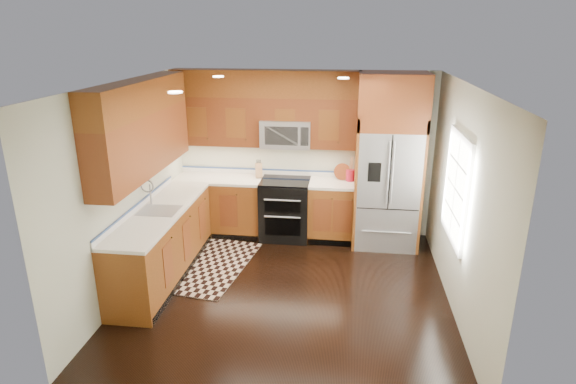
# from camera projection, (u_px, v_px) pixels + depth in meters

# --- Properties ---
(ground) EXTENTS (4.00, 4.00, 0.00)m
(ground) POSITION_uv_depth(u_px,v_px,m) (288.00, 291.00, 6.15)
(ground) COLOR black
(ground) RESTS_ON ground
(wall_back) EXTENTS (4.00, 0.02, 2.60)m
(wall_back) POSITION_uv_depth(u_px,v_px,m) (303.00, 154.00, 7.61)
(wall_back) COLOR beige
(wall_back) RESTS_ON ground
(wall_left) EXTENTS (0.02, 4.00, 2.60)m
(wall_left) POSITION_uv_depth(u_px,v_px,m) (128.00, 188.00, 5.97)
(wall_left) COLOR beige
(wall_left) RESTS_ON ground
(wall_right) EXTENTS (0.02, 4.00, 2.60)m
(wall_right) POSITION_uv_depth(u_px,v_px,m) (461.00, 202.00, 5.49)
(wall_right) COLOR beige
(wall_right) RESTS_ON ground
(window) EXTENTS (0.04, 1.10, 1.30)m
(window) POSITION_uv_depth(u_px,v_px,m) (456.00, 188.00, 5.65)
(window) COLOR white
(window) RESTS_ON ground
(base_cabinets) EXTENTS (2.85, 3.00, 0.90)m
(base_cabinets) POSITION_uv_depth(u_px,v_px,m) (211.00, 226.00, 6.99)
(base_cabinets) COLOR brown
(base_cabinets) RESTS_ON ground
(countertop) EXTENTS (2.86, 3.01, 0.04)m
(countertop) POSITION_uv_depth(u_px,v_px,m) (222.00, 194.00, 6.93)
(countertop) COLOR white
(countertop) RESTS_ON base_cabinets
(upper_cabinets) EXTENTS (2.85, 3.00, 1.15)m
(upper_cabinets) POSITION_uv_depth(u_px,v_px,m) (215.00, 116.00, 6.65)
(upper_cabinets) COLOR brown
(upper_cabinets) RESTS_ON ground
(range) EXTENTS (0.76, 0.67, 0.95)m
(range) POSITION_uv_depth(u_px,v_px,m) (285.00, 209.00, 7.59)
(range) COLOR black
(range) RESTS_ON ground
(microwave) EXTENTS (0.76, 0.40, 0.42)m
(microwave) POSITION_uv_depth(u_px,v_px,m) (286.00, 133.00, 7.33)
(microwave) COLOR #B2B2B7
(microwave) RESTS_ON ground
(refrigerator) EXTENTS (0.98, 0.75, 2.60)m
(refrigerator) POSITION_uv_depth(u_px,v_px,m) (389.00, 162.00, 7.10)
(refrigerator) COLOR #B2B2B7
(refrigerator) RESTS_ON ground
(sink_faucet) EXTENTS (0.54, 0.44, 0.37)m
(sink_faucet) POSITION_uv_depth(u_px,v_px,m) (157.00, 206.00, 6.25)
(sink_faucet) COLOR #B2B2B7
(sink_faucet) RESTS_ON countertop
(rug) EXTENTS (1.27, 1.84, 0.01)m
(rug) POSITION_uv_depth(u_px,v_px,m) (208.00, 265.00, 6.80)
(rug) COLOR black
(rug) RESTS_ON ground
(knife_block) EXTENTS (0.13, 0.16, 0.29)m
(knife_block) POSITION_uv_depth(u_px,v_px,m) (259.00, 170.00, 7.59)
(knife_block) COLOR #A57950
(knife_block) RESTS_ON countertop
(utensil_crock) EXTENTS (0.14, 0.14, 0.37)m
(utensil_crock) POSITION_uv_depth(u_px,v_px,m) (350.00, 173.00, 7.40)
(utensil_crock) COLOR #A7142D
(utensil_crock) RESTS_ON countertop
(cutting_board) EXTENTS (0.31, 0.31, 0.02)m
(cutting_board) POSITION_uv_depth(u_px,v_px,m) (342.00, 179.00, 7.49)
(cutting_board) COLOR brown
(cutting_board) RESTS_ON countertop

